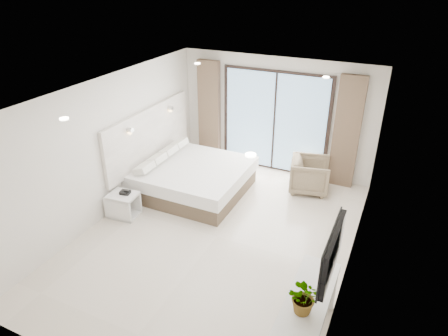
{
  "coord_description": "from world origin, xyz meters",
  "views": [
    {
      "loc": [
        2.66,
        -5.34,
        4.45
      ],
      "look_at": [
        -0.04,
        0.4,
        1.22
      ],
      "focal_mm": 32.0,
      "sensor_mm": 36.0,
      "label": 1
    }
  ],
  "objects": [
    {
      "name": "ground",
      "position": [
        0.0,
        0.0,
        0.0
      ],
      "size": [
        6.2,
        6.2,
        0.0
      ],
      "primitive_type": "plane",
      "color": "beige",
      "rests_on": "ground"
    },
    {
      "name": "room_shell",
      "position": [
        -0.2,
        0.86,
        1.58
      ],
      "size": [
        4.62,
        6.22,
        2.72
      ],
      "color": "silver",
      "rests_on": "ground"
    },
    {
      "name": "nightstand",
      "position": [
        -1.96,
        -0.16,
        0.25
      ],
      "size": [
        0.58,
        0.49,
        0.49
      ],
      "rotation": [
        0.0,
        0.0,
        0.09
      ],
      "color": "white",
      "rests_on": "ground"
    },
    {
      "name": "console_desk",
      "position": [
        2.04,
        -1.57,
        0.56
      ],
      "size": [
        0.51,
        1.63,
        0.77
      ],
      "color": "white",
      "rests_on": "ground"
    },
    {
      "name": "phone",
      "position": [
        -1.92,
        -0.12,
        0.53
      ],
      "size": [
        0.21,
        0.18,
        0.06
      ],
      "primitive_type": "cube",
      "rotation": [
        0.0,
        0.0,
        0.19
      ],
      "color": "black",
      "rests_on": "nightstand"
    },
    {
      "name": "armchair",
      "position": [
        1.08,
        2.4,
        0.41
      ],
      "size": [
        0.91,
        0.95,
        0.83
      ],
      "primitive_type": "imported",
      "rotation": [
        0.0,
        0.0,
        1.79
      ],
      "color": "#7F7053",
      "rests_on": "ground"
    },
    {
      "name": "bed",
      "position": [
        -1.2,
        1.27,
        0.32
      ],
      "size": [
        2.21,
        2.1,
        0.76
      ],
      "color": "brown",
      "rests_on": "ground"
    },
    {
      "name": "plant",
      "position": [
        2.04,
        -1.8,
        0.95
      ],
      "size": [
        0.54,
        0.56,
        0.36
      ],
      "primitive_type": "imported",
      "rotation": [
        0.0,
        0.0,
        0.33
      ],
      "color": "#33662D",
      "rests_on": "console_desk"
    }
  ]
}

